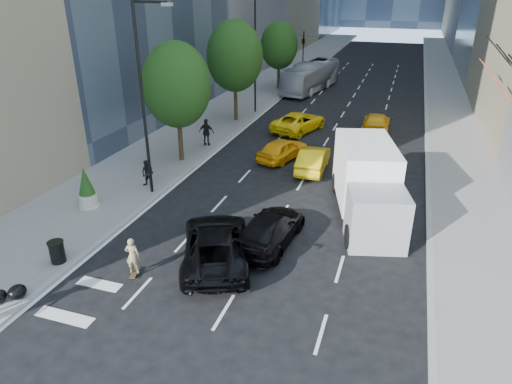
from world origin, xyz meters
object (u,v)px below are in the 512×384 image
(skateboarder, at_px, (133,258))
(box_truck, at_px, (368,183))
(planter_shrub, at_px, (86,188))
(black_sedan_lincoln, at_px, (215,244))
(city_bus, at_px, (311,76))
(black_sedan_mercedes, at_px, (270,229))
(trash_can, at_px, (57,252))

(skateboarder, bearing_deg, box_truck, -149.82)
(box_truck, relative_size, planter_shrub, 3.54)
(black_sedan_lincoln, bearing_deg, skateboarder, 14.55)
(city_bus, height_order, planter_shrub, city_bus)
(city_bus, bearing_deg, black_sedan_lincoln, -74.53)
(black_sedan_lincoln, relative_size, city_bus, 0.53)
(black_sedan_mercedes, relative_size, box_truck, 0.65)
(black_sedan_mercedes, xyz_separation_m, planter_shrub, (-9.80, 0.32, 0.45))
(black_sedan_mercedes, relative_size, trash_can, 5.56)
(city_bus, bearing_deg, planter_shrub, -88.71)
(black_sedan_mercedes, height_order, city_bus, city_bus)
(skateboarder, bearing_deg, black_sedan_mercedes, -152.67)
(black_sedan_lincoln, bearing_deg, city_bus, -106.76)
(black_sedan_lincoln, height_order, city_bus, city_bus)
(skateboarder, xyz_separation_m, city_bus, (-0.54, 35.74, 0.72))
(black_sedan_mercedes, xyz_separation_m, box_truck, (3.72, 4.12, 1.04))
(black_sedan_lincoln, height_order, black_sedan_mercedes, black_sedan_lincoln)
(black_sedan_mercedes, distance_m, planter_shrub, 9.82)
(planter_shrub, bearing_deg, black_sedan_mercedes, -1.87)
(skateboarder, bearing_deg, planter_shrub, -53.55)
(black_sedan_lincoln, bearing_deg, box_truck, -154.01)
(black_sedan_mercedes, distance_m, city_bus, 32.14)
(skateboarder, xyz_separation_m, trash_can, (-3.36, -0.36, -0.18))
(city_bus, height_order, trash_can, city_bus)
(black_sedan_mercedes, height_order, box_truck, box_truck)
(black_sedan_mercedes, xyz_separation_m, trash_can, (-7.80, -4.36, -0.13))
(planter_shrub, bearing_deg, box_truck, 15.71)
(city_bus, distance_m, trash_can, 36.23)
(black_sedan_lincoln, distance_m, planter_shrub, 8.38)
(black_sedan_lincoln, xyz_separation_m, city_bus, (-3.21, 33.74, 0.71))
(skateboarder, bearing_deg, trash_can, -8.53)
(skateboarder, distance_m, city_bus, 35.75)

